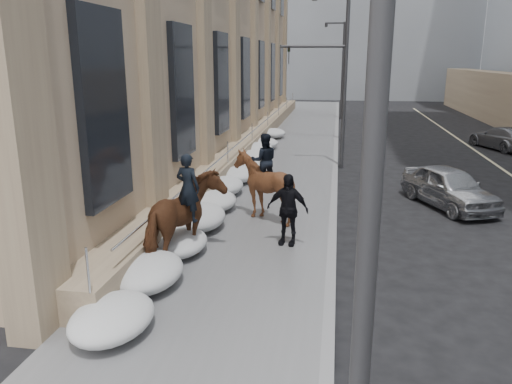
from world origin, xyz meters
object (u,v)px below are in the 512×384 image
Objects in this scene: mounted_horse_left at (185,218)px; mounted_horse_right at (263,183)px; car_grey at (503,138)px; car_silver at (449,187)px; pedestrian at (288,209)px.

mounted_horse_right is (1.43, 3.78, 0.02)m from mounted_horse_left.
car_grey is (11.72, 15.33, -0.63)m from mounted_horse_right.
car_silver is 13.72m from car_grey.
car_silver is at bearing -171.11° from mounted_horse_right.
car_grey is at bearing -110.60° from mounted_horse_left.
mounted_horse_right is 0.65× the size of car_silver.
mounted_horse_right reaches higher than car_silver.
mounted_horse_left is at bearing -162.88° from car_silver.
mounted_horse_right is at bearing 125.73° from pedestrian.
pedestrian is 0.47× the size of car_silver.
pedestrian is (0.98, -2.14, -0.17)m from mounted_horse_right.
mounted_horse_left is 1.42× the size of pedestrian.
car_silver is (5.25, 4.89, -0.40)m from pedestrian.
pedestrian is 7.19m from car_silver.
mounted_horse_right is 1.37× the size of pedestrian.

